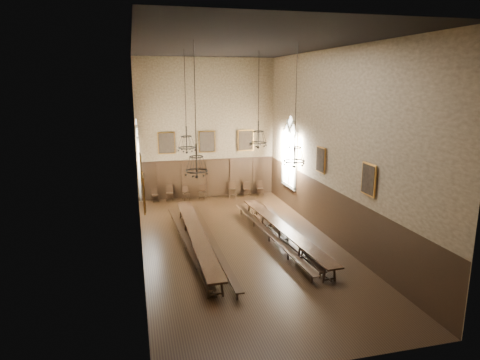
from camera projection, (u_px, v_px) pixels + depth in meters
name	position (u px, v px, depth m)	size (l,w,h in m)	color
floor	(240.00, 245.00, 20.11)	(9.00, 18.00, 0.02)	black
ceiling	(241.00, 45.00, 18.08)	(9.00, 18.00, 0.02)	black
wall_back	(206.00, 129.00, 27.61)	(9.00, 0.02, 9.00)	#937D5A
wall_front	(330.00, 206.00, 10.58)	(9.00, 0.02, 9.00)	#937D5A
wall_left	(137.00, 154.00, 18.02)	(0.02, 18.00, 9.00)	#937D5A
wall_right	(333.00, 147.00, 20.16)	(0.02, 18.00, 9.00)	#937D5A
wainscot_panelling	(240.00, 220.00, 19.82)	(9.00, 18.00, 2.50)	black
table_left	(197.00, 240.00, 19.55)	(0.80, 10.40, 0.81)	black
table_right	(283.00, 234.00, 20.38)	(1.32, 9.78, 0.76)	black
bench_left_outer	(187.00, 243.00, 19.55)	(0.81, 10.11, 0.45)	black
bench_left_inner	(211.00, 242.00, 19.64)	(0.37, 10.75, 0.48)	black
bench_right_inner	(269.00, 236.00, 20.48)	(0.81, 9.88, 0.44)	black
bench_right_outer	(288.00, 233.00, 20.87)	(0.94, 9.54, 0.43)	black
chair_0	(155.00, 197.00, 27.28)	(0.49, 0.49, 0.92)	black
chair_1	(170.00, 196.00, 27.52)	(0.52, 0.52, 1.03)	black
chair_2	(186.00, 196.00, 27.72)	(0.50, 0.50, 0.92)	black
chair_3	(202.00, 195.00, 27.96)	(0.52, 0.52, 0.95)	black
chair_5	(232.00, 192.00, 28.54)	(0.53, 0.53, 1.04)	black
chair_6	(247.00, 191.00, 28.78)	(0.42, 0.42, 0.91)	black
chair_7	(260.00, 191.00, 28.93)	(0.44, 0.44, 0.93)	black
chandelier_back_left	(187.00, 141.00, 21.17)	(0.87, 0.87, 4.86)	black
chandelier_back_right	(258.00, 137.00, 22.12)	(0.91, 0.91, 4.76)	black
chandelier_front_left	(197.00, 163.00, 16.57)	(0.87, 0.87, 5.05)	black
chandelier_front_right	(294.00, 154.00, 17.56)	(0.88, 0.88, 4.85)	black
portrait_back_0	(166.00, 143.00, 27.05)	(1.10, 0.12, 1.40)	#A76F28
portrait_back_1	(207.00, 142.00, 27.66)	(1.10, 0.12, 1.40)	#A76F28
portrait_back_2	(246.00, 140.00, 28.28)	(1.10, 0.12, 1.40)	#A76F28
portrait_left_0	(141.00, 168.00, 19.18)	(0.12, 1.00, 1.30)	#A76F28
portrait_left_1	(144.00, 193.00, 14.92)	(0.12, 1.00, 1.30)	#A76F28
portrait_right_0	(321.00, 160.00, 21.26)	(0.12, 1.00, 1.30)	#A76F28
portrait_right_1	(369.00, 179.00, 17.00)	(0.12, 1.00, 1.30)	#A76F28
window_right	(290.00, 152.00, 25.59)	(0.20, 2.20, 4.60)	white
window_left	(138.00, 158.00, 23.48)	(0.20, 2.20, 4.60)	white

